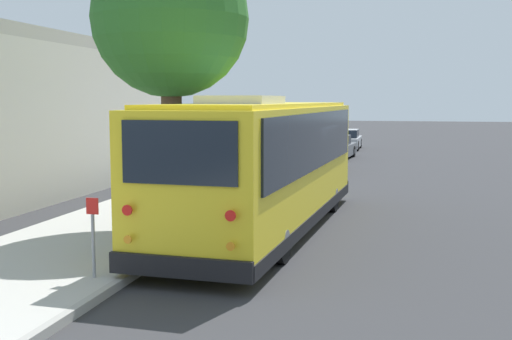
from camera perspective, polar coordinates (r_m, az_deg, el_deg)
ground_plane at (r=17.10m, az=2.74°, el=-4.45°), size 160.00×160.00×0.00m
sidewalk_slab at (r=18.12m, az=-8.97°, el=-3.67°), size 80.00×3.99×0.15m
curb_strip at (r=17.45m, az=-2.66°, el=-3.97°), size 80.00×0.14×0.15m
shuttle_bus at (r=15.45m, az=0.82°, el=0.92°), size 10.82×3.14×3.26m
parked_sedan_tan at (r=28.63m, az=5.58°, el=1.09°), size 4.50×1.85×1.29m
parked_sedan_gray at (r=34.71m, az=6.96°, el=1.96°), size 4.66×2.09×1.26m
parked_sedan_silver at (r=41.49m, az=8.06°, el=2.66°), size 4.33×1.76×1.28m
street_tree at (r=15.47m, az=-7.51°, el=13.92°), size 3.65×3.65×7.26m
sign_post_near at (r=11.32m, az=-14.28°, el=-5.74°), size 0.06×0.22×1.38m
sign_post_far at (r=12.97m, az=-10.50°, el=-4.25°), size 0.06×0.22×1.32m
fire_hydrant at (r=23.33m, az=0.38°, el=-0.18°), size 0.22×0.22×0.81m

